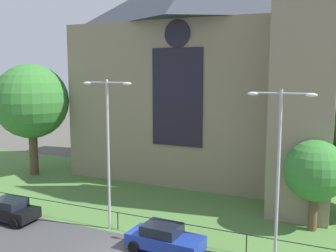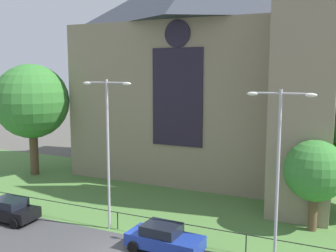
{
  "view_description": "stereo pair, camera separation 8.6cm",
  "coord_description": "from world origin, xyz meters",
  "px_view_note": "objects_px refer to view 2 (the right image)",
  "views": [
    {
      "loc": [
        10.91,
        -17.54,
        9.81
      ],
      "look_at": [
        -0.64,
        8.0,
        5.9
      ],
      "focal_mm": 41.91,
      "sensor_mm": 36.0,
      "label": 1
    },
    {
      "loc": [
        10.99,
        -17.5,
        9.81
      ],
      "look_at": [
        -0.64,
        8.0,
        5.9
      ],
      "focal_mm": 41.91,
      "sensor_mm": 36.0,
      "label": 2
    }
  ],
  "objects_px": {
    "tree_left_far": "(32,102)",
    "parked_car_black": "(8,210)",
    "church_building": "(208,66)",
    "streetlamp_far": "(278,155)",
    "tree_right_near": "(315,171)",
    "streetlamp_near": "(108,137)",
    "parked_car_blue": "(164,238)"
  },
  "relations": [
    {
      "from": "tree_left_far",
      "to": "streetlamp_far",
      "type": "xyz_separation_m",
      "value": [
        23.95,
        -8.22,
        -1.37
      ]
    },
    {
      "from": "streetlamp_far",
      "to": "parked_car_blue",
      "type": "xyz_separation_m",
      "value": [
        -5.71,
        -1.42,
        -4.88
      ]
    },
    {
      "from": "tree_right_near",
      "to": "parked_car_blue",
      "type": "bearing_deg",
      "value": -138.13
    },
    {
      "from": "church_building",
      "to": "streetlamp_far",
      "type": "height_order",
      "value": "church_building"
    },
    {
      "from": "streetlamp_far",
      "to": "parked_car_blue",
      "type": "relative_size",
      "value": 2.09
    },
    {
      "from": "tree_left_far",
      "to": "parked_car_blue",
      "type": "bearing_deg",
      "value": -27.85
    },
    {
      "from": "church_building",
      "to": "streetlamp_far",
      "type": "bearing_deg",
      "value": -59.36
    },
    {
      "from": "streetlamp_far",
      "to": "parked_car_blue",
      "type": "height_order",
      "value": "streetlamp_far"
    },
    {
      "from": "tree_left_far",
      "to": "streetlamp_far",
      "type": "bearing_deg",
      "value": -18.94
    },
    {
      "from": "tree_right_near",
      "to": "streetlamp_near",
      "type": "height_order",
      "value": "streetlamp_near"
    },
    {
      "from": "streetlamp_near",
      "to": "streetlamp_far",
      "type": "distance_m",
      "value": 10.17
    },
    {
      "from": "tree_left_far",
      "to": "parked_car_blue",
      "type": "relative_size",
      "value": 2.46
    },
    {
      "from": "streetlamp_far",
      "to": "parked_car_black",
      "type": "height_order",
      "value": "streetlamp_far"
    },
    {
      "from": "streetlamp_near",
      "to": "church_building",
      "type": "bearing_deg",
      "value": 85.0
    },
    {
      "from": "church_building",
      "to": "tree_right_near",
      "type": "height_order",
      "value": "church_building"
    },
    {
      "from": "streetlamp_near",
      "to": "parked_car_black",
      "type": "distance_m",
      "value": 8.72
    },
    {
      "from": "parked_car_blue",
      "to": "church_building",
      "type": "bearing_deg",
      "value": 103.63
    },
    {
      "from": "tree_right_near",
      "to": "parked_car_blue",
      "type": "xyz_separation_m",
      "value": [
        -7.17,
        -6.43,
        -3.04
      ]
    },
    {
      "from": "church_building",
      "to": "tree_right_near",
      "type": "distance_m",
      "value": 15.72
    },
    {
      "from": "parked_car_black",
      "to": "parked_car_blue",
      "type": "distance_m",
      "value": 11.34
    },
    {
      "from": "church_building",
      "to": "streetlamp_near",
      "type": "relative_size",
      "value": 2.78
    },
    {
      "from": "tree_right_near",
      "to": "church_building",
      "type": "bearing_deg",
      "value": 136.07
    },
    {
      "from": "tree_right_near",
      "to": "streetlamp_far",
      "type": "bearing_deg",
      "value": -106.24
    },
    {
      "from": "streetlamp_far",
      "to": "parked_car_black",
      "type": "bearing_deg",
      "value": -174.5
    },
    {
      "from": "streetlamp_far",
      "to": "parked_car_blue",
      "type": "bearing_deg",
      "value": -166.07
    },
    {
      "from": "streetlamp_far",
      "to": "tree_left_far",
      "type": "bearing_deg",
      "value": 161.06
    },
    {
      "from": "streetlamp_near",
      "to": "streetlamp_far",
      "type": "height_order",
      "value": "streetlamp_near"
    },
    {
      "from": "tree_left_far",
      "to": "parked_car_black",
      "type": "relative_size",
      "value": 2.49
    },
    {
      "from": "streetlamp_near",
      "to": "parked_car_black",
      "type": "xyz_separation_m",
      "value": [
        -6.89,
        -1.64,
        -5.1
      ]
    },
    {
      "from": "tree_right_near",
      "to": "streetlamp_near",
      "type": "bearing_deg",
      "value": -156.68
    },
    {
      "from": "tree_left_far",
      "to": "parked_car_black",
      "type": "xyz_separation_m",
      "value": [
        6.91,
        -9.86,
        -6.25
      ]
    },
    {
      "from": "streetlamp_near",
      "to": "streetlamp_far",
      "type": "relative_size",
      "value": 1.05
    }
  ]
}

